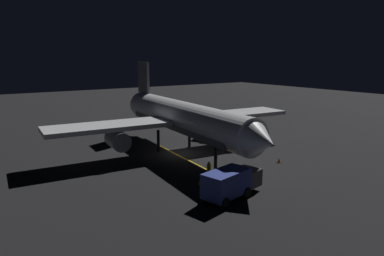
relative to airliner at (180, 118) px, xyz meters
The scene contains 8 objects.
ground_plane 4.46m from the airliner, 85.53° to the left, with size 180.00×180.00×0.20m, color black.
apron_guide_stripe 6.39m from the airliner, 75.31° to the left, with size 0.24×19.54×0.01m, color gold.
airliner is the anchor object (origin of this frame).
baggage_truck 15.33m from the airliner, 73.88° to the left, with size 6.34×3.44×2.48m.
catering_truck 8.89m from the airliner, 160.96° to the right, with size 4.40×5.95×2.30m.
ground_crew_worker 10.75m from the airliner, 73.16° to the left, with size 0.40×0.40×1.74m.
traffic_cone_near_left 12.57m from the airliner, 124.83° to the left, with size 0.50×0.50×0.55m.
traffic_cone_near_right 12.30m from the airliner, 66.31° to the left, with size 0.50×0.50×0.55m.
Camera 1 is at (22.35, 35.10, 11.53)m, focal length 33.04 mm.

